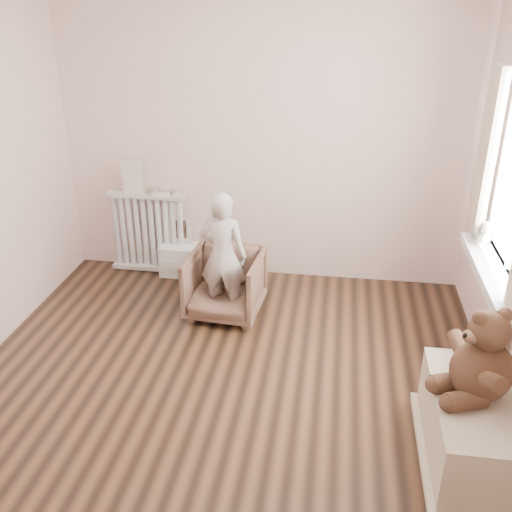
# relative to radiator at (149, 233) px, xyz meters

# --- Properties ---
(floor) EXTENTS (3.60, 3.60, 0.01)m
(floor) POSITION_rel_radiator_xyz_m (1.06, -1.68, -0.39)
(floor) COLOR black
(floor) RESTS_ON ground
(back_wall) EXTENTS (3.60, 0.02, 2.60)m
(back_wall) POSITION_rel_radiator_xyz_m (1.06, 0.12, 0.91)
(back_wall) COLOR white
(back_wall) RESTS_ON ground
(front_wall) EXTENTS (3.60, 0.02, 2.60)m
(front_wall) POSITION_rel_radiator_xyz_m (1.06, -3.48, 0.91)
(front_wall) COLOR white
(front_wall) RESTS_ON ground
(window_sill) EXTENTS (0.22, 1.10, 0.06)m
(window_sill) POSITION_rel_radiator_xyz_m (2.73, -1.38, 0.48)
(window_sill) COLOR silver
(window_sill) RESTS_ON right_wall
(curtain_right) EXTENTS (0.06, 0.26, 1.30)m
(curtain_right) POSITION_rel_radiator_xyz_m (2.71, -0.81, 1.00)
(curtain_right) COLOR beige
(curtain_right) RESTS_ON right_wall
(radiator) EXTENTS (0.74, 0.14, 0.78)m
(radiator) POSITION_rel_radiator_xyz_m (0.00, 0.00, 0.00)
(radiator) COLOR silver
(radiator) RESTS_ON floor
(paper_doll) EXTENTS (0.19, 0.02, 0.32)m
(paper_doll) POSITION_rel_radiator_xyz_m (-0.11, 0.00, 0.55)
(paper_doll) COLOR beige
(paper_doll) RESTS_ON radiator
(tin_a) EXTENTS (0.10, 0.10, 0.06)m
(tin_a) POSITION_rel_radiator_xyz_m (0.07, 0.00, 0.42)
(tin_a) COLOR #A59E8C
(tin_a) RESTS_ON radiator
(tin_b) EXTENTS (0.08, 0.08, 0.04)m
(tin_b) POSITION_rel_radiator_xyz_m (0.27, 0.00, 0.41)
(tin_b) COLOR #A59E8C
(tin_b) RESTS_ON radiator
(toy_vanity) EXTENTS (0.34, 0.24, 0.54)m
(toy_vanity) POSITION_rel_radiator_xyz_m (0.29, -0.03, -0.11)
(toy_vanity) COLOR silver
(toy_vanity) RESTS_ON floor
(armchair) EXTENTS (0.63, 0.64, 0.54)m
(armchair) POSITION_rel_radiator_xyz_m (0.87, -0.69, -0.12)
(armchair) COLOR brown
(armchair) RESTS_ON floor
(child) EXTENTS (0.41, 0.28, 1.06)m
(child) POSITION_rel_radiator_xyz_m (0.87, -0.74, 0.16)
(child) COLOR beige
(child) RESTS_ON armchair
(toy_bench) EXTENTS (0.48, 0.91, 0.43)m
(toy_bench) POSITION_rel_radiator_xyz_m (2.58, -2.08, -0.19)
(toy_bench) COLOR beige
(toy_bench) RESTS_ON floor
(teddy_bear) EXTENTS (0.53, 0.47, 0.54)m
(teddy_bear) POSITION_rel_radiator_xyz_m (2.56, -2.07, 0.28)
(teddy_bear) COLOR #362114
(teddy_bear) RESTS_ON toy_bench
(plush_cat) EXTENTS (0.15, 0.23, 0.19)m
(plush_cat) POSITION_rel_radiator_xyz_m (2.72, -1.01, 0.61)
(plush_cat) COLOR gray
(plush_cat) RESTS_ON window_sill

